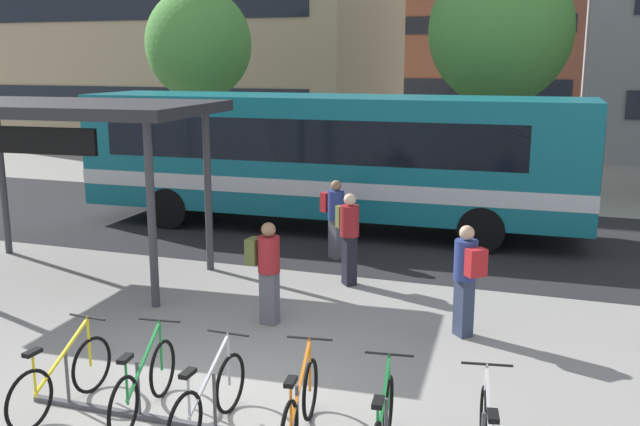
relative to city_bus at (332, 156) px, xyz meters
name	(u,v)px	position (x,y,z in m)	size (l,w,h in m)	color
ground	(214,406)	(1.52, -9.09, -1.78)	(200.00, 200.00, 0.00)	gray
bus_lane_asphalt	(393,233)	(1.52, 0.00, -1.77)	(80.00, 7.20, 0.01)	#232326
city_bus	(332,156)	(0.00, 0.00, 0.00)	(12.09, 2.90, 3.20)	#0F6070
parked_bicycle_yellow_0	(62,379)	(-0.10, -9.74, -1.39)	(0.52, 1.72, 0.99)	black
parked_bicycle_green_1	(144,385)	(0.88, -9.55, -1.39)	(0.52, 1.71, 0.99)	black
parked_bicycle_silver_2	(209,400)	(1.76, -9.65, -1.39)	(0.52, 1.72, 0.99)	black
parked_bicycle_orange_3	(300,408)	(2.77, -9.48, -1.39)	(0.52, 1.71, 0.99)	black
transit_shelter	(60,114)	(-3.41, -5.36, 1.29)	(5.64, 3.39, 3.28)	#38383D
commuter_olive_pack_0	(349,232)	(1.66, -4.06, -0.79)	(0.57, 0.60, 1.70)	black
commuter_olive_pack_1	(267,266)	(1.05, -6.37, -0.84)	(0.54, 0.37, 1.62)	#565660
commuter_red_pack_2	(467,273)	(4.02, -5.91, -0.80)	(0.58, 0.60, 1.69)	#2D3851
commuter_red_pack_5	(335,213)	(0.87, -2.45, -0.83)	(0.61, 0.53, 1.64)	#565660
street_tree_0	(500,31)	(3.12, 6.96, 3.12)	(4.37, 4.37, 7.20)	brown
street_tree_2	(199,45)	(-6.38, 5.31, 2.74)	(3.47, 3.47, 6.36)	brown
building_centre_block	(479,34)	(-1.07, 36.38, 4.00)	(14.67, 12.72, 11.55)	brown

